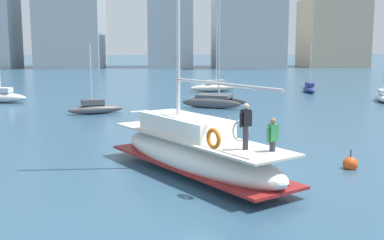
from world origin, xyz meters
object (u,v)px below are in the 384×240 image
main_sailboat (194,150)px  moored_cutter_left (382,96)px  mooring_buoy (350,164)px  moored_sloop_near (309,88)px  moored_ketch_distant (215,99)px  moored_catamaran (95,108)px  moored_sloop_far (213,86)px

main_sailboat → moored_cutter_left: 28.74m
mooring_buoy → main_sailboat: bearing=-177.6°
main_sailboat → mooring_buoy: size_ratio=15.00×
main_sailboat → mooring_buoy: main_sailboat is taller
moored_sloop_near → moored_cutter_left: 9.14m
main_sailboat → moored_ketch_distant: (3.10, 19.86, -0.31)m
moored_ketch_distant → main_sailboat: bearing=-98.9°
moored_ketch_distant → mooring_buoy: bearing=-80.6°
main_sailboat → moored_catamaran: (-5.89, 16.62, -0.47)m
main_sailboat → moored_ketch_distant: size_ratio=1.59×
moored_sloop_far → moored_catamaran: size_ratio=1.67×
moored_catamaran → moored_sloop_near: bearing=35.0°
moored_ketch_distant → moored_sloop_far: bearing=84.0°
moored_cutter_left → mooring_buoy: bearing=-117.9°
moored_catamaran → moored_cutter_left: bearing=13.5°
moored_sloop_far → moored_ketch_distant: 12.12m
moored_catamaran → moored_cutter_left: moored_cutter_left is taller
moored_sloop_far → moored_catamaran: (-10.25, -15.29, -0.13)m
main_sailboat → moored_sloop_near: size_ratio=2.68×
moored_sloop_near → moored_ketch_distant: moored_ketch_distant is taller
moored_sloop_far → moored_ketch_distant: moored_ketch_distant is taller
moored_cutter_left → moored_ketch_distant: size_ratio=0.80×
main_sailboat → moored_sloop_far: size_ratio=1.62×
moored_sloop_far → moored_ketch_distant: bearing=-96.0°
moored_catamaran → mooring_buoy: (12.24, -16.35, -0.26)m
moored_sloop_near → moored_ketch_distant: 15.42m
moored_catamaran → moored_sloop_far: bearing=56.2°
moored_sloop_near → moored_cutter_left: bearing=-64.7°
moored_sloop_far → mooring_buoy: moored_sloop_far is taller
mooring_buoy → moored_sloop_near: bearing=75.6°
main_sailboat → moored_catamaran: 17.64m
moored_sloop_near → moored_sloop_far: moored_sloop_far is taller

